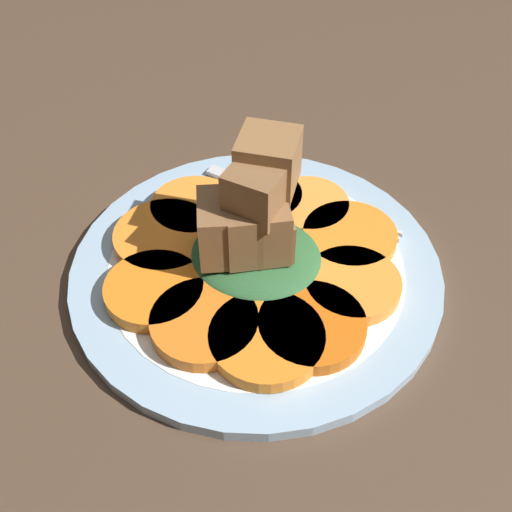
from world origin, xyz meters
The scene contains 14 objects.
table_slab centered at (0.00, 0.00, 1.00)cm, with size 120.00×120.00×2.00cm, color #4C3828.
plate centered at (0.00, 0.00, 2.52)cm, with size 28.78×28.78×1.05cm.
carrot_slice_0 centered at (2.01, -7.14, 3.65)cm, with size 6.89×6.89×1.09cm, color orange.
carrot_slice_1 centered at (6.91, -4.02, 3.65)cm, with size 7.18×7.18×1.09cm, color orange.
carrot_slice_2 centered at (7.67, -0.45, 3.65)cm, with size 8.20×8.20×1.09cm, color orange.
carrot_slice_3 centered at (6.08, 5.37, 3.65)cm, with size 7.36×7.36×1.09cm, color orange.
carrot_slice_4 centered at (1.40, 6.97, 3.65)cm, with size 7.70×7.70×1.09cm, color orange.
carrot_slice_5 centered at (-3.18, 6.84, 3.65)cm, with size 8.08×8.08×1.09cm, color orange.
carrot_slice_6 centered at (-5.81, 4.73, 3.65)cm, with size 7.64×7.64×1.09cm, color #D35E11.
carrot_slice_7 centered at (-7.60, 0.22, 3.65)cm, with size 7.18×7.18×1.09cm, color orange.
carrot_slice_8 centered at (-6.18, -4.94, 3.65)cm, with size 7.49×7.49×1.09cm, color orange.
carrot_slice_9 centered at (-2.07, -7.37, 3.65)cm, with size 6.73×6.73×1.09cm, color #F99438.
center_pile centered at (0.14, -0.20, 6.97)cm, with size 10.21×9.48×10.19cm.
fork centered at (-1.54, -7.68, 3.30)cm, with size 18.11×5.37×0.40cm.
Camera 1 is at (-11.31, 32.24, 39.15)cm, focal length 45.00 mm.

